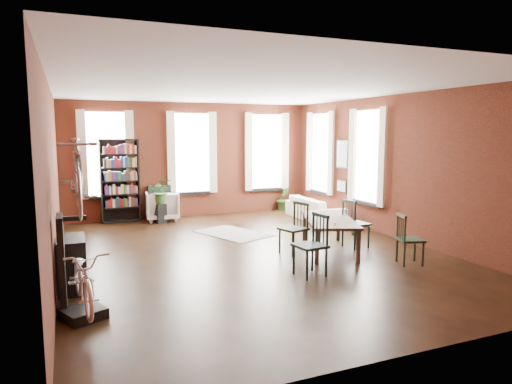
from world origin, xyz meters
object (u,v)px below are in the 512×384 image
bookshelf (120,181)px  bicycle_floor (82,250)px  cream_sofa (315,205)px  dining_chair_d (356,224)px  console_table (72,264)px  white_armchair (162,205)px  bike_trainer (83,313)px  plant_stand (160,213)px  dining_chair_c (410,239)px  dining_table (329,235)px  dining_chair_a (310,245)px  dining_chair_b (293,229)px

bookshelf → bicycle_floor: (-1.15, -6.41, -0.21)m
cream_sofa → bicycle_floor: 7.72m
dining_chair_d → console_table: (-5.47, -0.52, -0.10)m
white_armchair → cream_sofa: bearing=165.8°
bike_trainer → plant_stand: 6.27m
dining_chair_c → dining_chair_d: size_ratio=0.91×
dining_table → bike_trainer: bearing=-138.6°
dining_chair_c → console_table: 5.73m
dining_chair_a → cream_sofa: dining_chair_a is taller
white_armchair → dining_chair_c: bearing=126.2°
dining_chair_d → cream_sofa: size_ratio=0.48×
dining_chair_a → console_table: bearing=-108.9°
dining_chair_b → plant_stand: bearing=-171.8°
bookshelf → bicycle_floor: bearing=-100.2°
dining_chair_c → dining_chair_d: 1.42m
dining_chair_b → dining_chair_d: 1.43m
dining_table → dining_chair_c: bearing=-35.7°
dining_chair_b → dining_table: bearing=67.6°
cream_sofa → bike_trainer: size_ratio=4.45×
bookshelf → console_table: bearing=-103.8°
dining_chair_d → bicycle_floor: size_ratio=0.67×
dining_chair_d → cream_sofa: (0.76, 2.98, -0.09)m
dining_chair_c → bike_trainer: size_ratio=1.95×
dining_chair_b → white_armchair: (-1.70, 4.43, -0.07)m
plant_stand → bicycle_floor: (-2.09, -5.87, 0.63)m
dining_table → plant_stand: (-2.57, 4.20, -0.08)m
dining_chair_a → dining_chair_b: bearing=157.4°
dining_chair_b → dining_chair_d: bearing=73.1°
bike_trainer → console_table: console_table is taller
dining_chair_a → white_armchair: dining_chair_a is taller
dining_table → dining_chair_a: bearing=-110.7°
dining_chair_c → dining_chair_d: dining_chair_d is taller
plant_stand → bicycle_floor: size_ratio=0.34×
dining_chair_a → dining_chair_b: size_ratio=1.02×
cream_sofa → dining_chair_a: bearing=149.0°
dining_chair_d → dining_chair_c: bearing=-179.1°
dining_chair_d → cream_sofa: dining_chair_d is taller
dining_chair_c → dining_table: bearing=50.5°
dining_chair_c → bookshelf: 7.53m
bookshelf → bike_trainer: bearing=-100.3°
dining_chair_a → bicycle_floor: bearing=-89.9°
dining_chair_d → console_table: bearing=88.7°
dining_chair_b → cream_sofa: bearing=127.7°
dining_chair_c → plant_stand: bearing=49.4°
dining_chair_b → console_table: bearing=-97.8°
bicycle_floor → dining_chair_d: bearing=12.5°
bookshelf → white_armchair: bookshelf is taller
dining_chair_d → bike_trainer: 5.66m
cream_sofa → bicycle_floor: size_ratio=1.39×
dining_table → dining_chair_b: 0.77m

